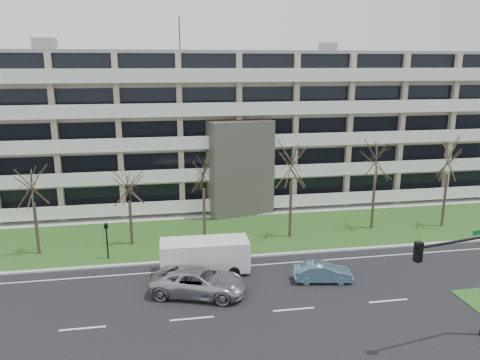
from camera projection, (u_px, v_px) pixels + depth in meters
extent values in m
plane|color=black|center=(294.00, 309.00, 27.63)|extent=(160.00, 160.00, 0.00)
cube|color=#1F4B19|center=(251.00, 233.00, 40.05)|extent=(90.00, 10.00, 0.06)
cube|color=#B2B2AD|center=(264.00, 255.00, 35.26)|extent=(90.00, 0.35, 0.12)
cube|color=#B2B2AD|center=(240.00, 213.00, 45.30)|extent=(90.00, 2.00, 0.08)
cube|color=white|center=(268.00, 264.00, 33.84)|extent=(90.00, 0.12, 0.01)
cube|color=tan|center=(229.00, 127.00, 50.18)|extent=(60.00, 12.00, 15.00)
cube|color=gray|center=(229.00, 53.00, 48.32)|extent=(60.50, 12.50, 0.30)
cube|color=#4C4742|center=(240.00, 168.00, 44.22)|extent=(6.39, 3.69, 9.00)
cube|color=black|center=(241.00, 194.00, 44.64)|extent=(4.92, 1.19, 3.50)
cube|color=gray|center=(45.00, 44.00, 45.16)|extent=(2.00, 2.00, 1.20)
cylinder|color=black|center=(179.00, 34.00, 47.04)|extent=(0.10, 0.10, 3.50)
cube|color=black|center=(238.00, 190.00, 45.74)|extent=(58.00, 0.10, 1.80)
cube|color=white|center=(240.00, 206.00, 45.45)|extent=(58.00, 1.40, 0.22)
cube|color=white|center=(241.00, 202.00, 44.69)|extent=(58.00, 0.08, 1.00)
cube|color=black|center=(238.00, 160.00, 45.01)|extent=(58.00, 0.10, 1.80)
cube|color=white|center=(240.00, 176.00, 44.72)|extent=(58.00, 1.40, 0.22)
cube|color=white|center=(241.00, 172.00, 43.96)|extent=(58.00, 0.08, 1.00)
cube|color=black|center=(238.00, 129.00, 44.28)|extent=(58.00, 0.10, 1.80)
cube|color=white|center=(240.00, 146.00, 43.99)|extent=(58.00, 1.40, 0.22)
cube|color=white|center=(241.00, 140.00, 43.23)|extent=(58.00, 0.08, 1.00)
cube|color=black|center=(238.00, 97.00, 43.55)|extent=(58.00, 0.10, 1.80)
cube|color=white|center=(240.00, 114.00, 43.27)|extent=(58.00, 1.40, 0.22)
cube|color=white|center=(241.00, 108.00, 42.50)|extent=(58.00, 0.08, 1.00)
cube|color=black|center=(238.00, 64.00, 42.82)|extent=(58.00, 0.10, 1.80)
cube|color=white|center=(240.00, 81.00, 42.54)|extent=(58.00, 1.40, 0.22)
cube|color=white|center=(241.00, 74.00, 41.77)|extent=(58.00, 0.08, 1.00)
imported|color=#A1A3A8|center=(199.00, 282.00, 29.26)|extent=(6.60, 4.53, 1.68)
imported|color=#6897B5|center=(323.00, 272.00, 31.07)|extent=(4.04, 1.94, 1.28)
cube|color=white|center=(205.00, 255.00, 32.23)|extent=(6.10, 2.40, 2.13)
cube|color=black|center=(204.00, 247.00, 32.08)|extent=(5.65, 2.22, 0.78)
cube|color=white|center=(245.00, 255.00, 32.67)|extent=(0.45, 2.14, 1.34)
cylinder|color=black|center=(178.00, 276.00, 31.10)|extent=(0.79, 0.30, 0.78)
cylinder|color=black|center=(177.00, 262.00, 33.25)|extent=(0.79, 0.30, 0.78)
cylinder|color=black|center=(234.00, 272.00, 31.64)|extent=(0.79, 0.30, 0.78)
cylinder|color=black|center=(230.00, 259.00, 33.79)|extent=(0.79, 0.30, 0.78)
cylinder|color=black|center=(458.00, 241.00, 22.78)|extent=(5.05, 1.10, 0.14)
cube|color=black|center=(418.00, 252.00, 22.02)|extent=(0.37, 0.37, 0.98)
sphere|color=red|center=(419.00, 246.00, 21.94)|extent=(0.20, 0.20, 0.20)
sphere|color=orange|center=(418.00, 252.00, 22.02)|extent=(0.20, 0.20, 0.20)
sphere|color=green|center=(418.00, 258.00, 22.10)|extent=(0.20, 0.20, 0.20)
cube|color=#0C5926|center=(480.00, 232.00, 23.18)|extent=(0.88, 0.20, 0.25)
cylinder|color=black|center=(107.00, 241.00, 34.34)|extent=(0.11, 0.11, 2.87)
cube|color=black|center=(106.00, 226.00, 34.06)|extent=(0.29, 0.24, 0.31)
sphere|color=red|center=(106.00, 226.00, 34.06)|extent=(0.13, 0.13, 0.13)
cylinder|color=#382B21|center=(37.00, 229.00, 35.14)|extent=(0.24, 0.24, 4.09)
cylinder|color=#382B21|center=(131.00, 223.00, 37.05)|extent=(0.24, 0.24, 3.67)
cylinder|color=#382B21|center=(204.00, 216.00, 37.56)|extent=(0.24, 0.24, 4.49)
cylinder|color=#382B21|center=(290.00, 210.00, 38.54)|extent=(0.24, 0.24, 4.81)
cylinder|color=#382B21|center=(373.00, 202.00, 40.61)|extent=(0.24, 0.24, 4.77)
cylinder|color=#382B21|center=(444.00, 201.00, 41.05)|extent=(0.24, 0.24, 4.80)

